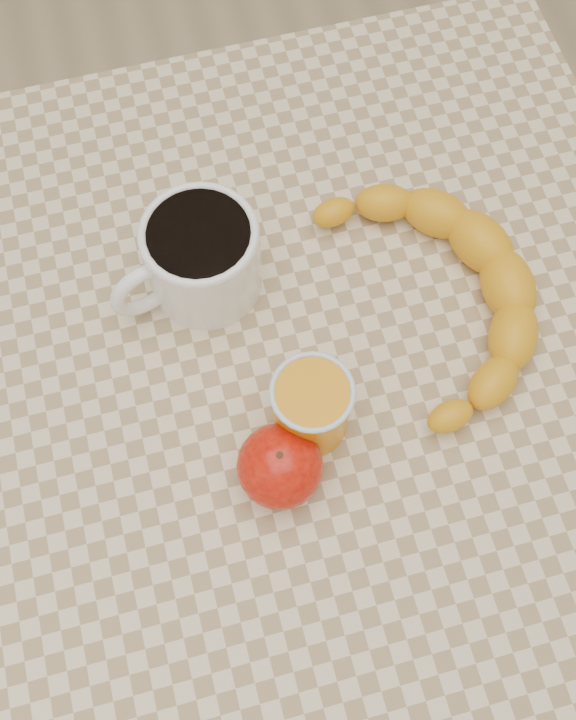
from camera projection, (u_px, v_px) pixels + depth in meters
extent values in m
plane|color=tan|center=(288.00, 522.00, 1.45)|extent=(3.00, 3.00, 0.00)
cube|color=beige|center=(288.00, 376.00, 0.78)|extent=(0.80, 0.80, 0.04)
cube|color=#97744D|center=(288.00, 393.00, 0.82)|extent=(0.74, 0.74, 0.06)
cylinder|color=#97744D|center=(7.00, 314.00, 1.22)|extent=(0.05, 0.05, 0.71)
cylinder|color=#97744D|center=(442.00, 213.00, 1.29)|extent=(0.05, 0.05, 0.71)
cylinder|color=white|center=(203.00, 258.00, 0.75)|extent=(0.14, 0.14, 0.09)
cylinder|color=black|center=(199.00, 236.00, 0.72)|extent=(0.09, 0.09, 0.01)
torus|color=white|center=(198.00, 233.00, 0.71)|extent=(0.11, 0.11, 0.01)
torus|color=white|center=(145.00, 290.00, 0.74)|extent=(0.07, 0.03, 0.07)
cylinder|color=orange|center=(311.00, 408.00, 0.70)|extent=(0.07, 0.07, 0.08)
torus|color=silver|center=(312.00, 392.00, 0.66)|extent=(0.07, 0.07, 0.01)
ellipsoid|color=#980A05|center=(280.00, 466.00, 0.69)|extent=(0.08, 0.08, 0.07)
cylinder|color=#382311|center=(280.00, 457.00, 0.66)|extent=(0.01, 0.01, 0.01)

